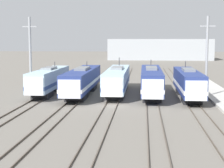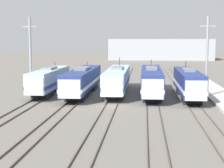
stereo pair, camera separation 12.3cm
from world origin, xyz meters
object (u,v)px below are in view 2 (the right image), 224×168
object	(u,v)px
locomotive_center_right	(151,81)
locomotive_far_right	(189,83)
locomotive_center_left	(82,81)
locomotive_center	(117,80)
catenary_tower_right	(207,57)
catenary_tower_left	(30,56)
locomotive_far_left	(49,80)

from	to	relation	value
locomotive_center_right	locomotive_far_right	world-z (taller)	locomotive_center_right
locomotive_center_right	locomotive_far_right	size ratio (longest dim) A/B	1.14
locomotive_center_left	locomotive_center	xyz separation A→B (m)	(5.08, 1.55, -0.00)
locomotive_center_right	catenary_tower_right	distance (m)	8.53
catenary_tower_right	catenary_tower_left	bearing A→B (deg)	180.00
locomotive_center_right	catenary_tower_left	distance (m)	17.74
locomotive_center	locomotive_far_left	bearing A→B (deg)	-173.15
locomotive_center_right	catenary_tower_left	world-z (taller)	catenary_tower_left
locomotive_center_left	catenary_tower_left	world-z (taller)	catenary_tower_left
locomotive_far_left	catenary_tower_left	bearing A→B (deg)	-134.86
locomotive_far_right	catenary_tower_right	xyz separation A→B (m)	(2.43, 0.28, 3.67)
locomotive_far_left	locomotive_center_left	size ratio (longest dim) A/B	0.81
locomotive_far_left	catenary_tower_right	size ratio (longest dim) A/B	1.44
catenary_tower_right	locomotive_far_right	bearing A→B (deg)	-173.43
locomotive_far_left	catenary_tower_right	world-z (taller)	catenary_tower_right
locomotive_center	locomotive_far_right	size ratio (longest dim) A/B	1.16
locomotive_center_left	catenary_tower_right	size ratio (longest dim) A/B	1.77
locomotive_center_left	locomotive_center_right	size ratio (longest dim) A/B	1.04
catenary_tower_left	locomotive_far_left	bearing A→B (deg)	45.14
locomotive_center_right	catenary_tower_right	size ratio (longest dim) A/B	1.70
catenary_tower_left	locomotive_center	bearing A→B (deg)	15.02
locomotive_center	locomotive_far_right	xyz separation A→B (m)	(10.15, -3.55, 0.04)
locomotive_far_left	locomotive_far_right	xyz separation A→B (m)	(20.30, -2.33, 0.05)
catenary_tower_left	locomotive_center_right	bearing A→B (deg)	5.88
locomotive_far_right	locomotive_far_left	bearing A→B (deg)	173.45
locomotive_far_left	catenary_tower_left	distance (m)	4.71
locomotive_far_right	catenary_tower_left	size ratio (longest dim) A/B	1.49
locomotive_far_right	catenary_tower_left	distance (m)	22.64
catenary_tower_left	catenary_tower_right	xyz separation A→B (m)	(24.77, 0.00, 0.00)
locomotive_far_left	locomotive_center_left	distance (m)	5.09
locomotive_center_left	catenary_tower_right	distance (m)	18.12
locomotive_far_left	catenary_tower_left	xyz separation A→B (m)	(-2.04, -2.05, 3.72)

